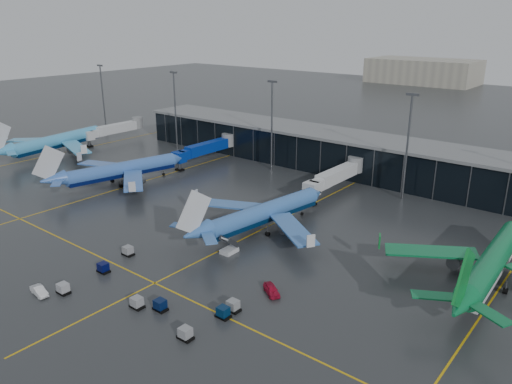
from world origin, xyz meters
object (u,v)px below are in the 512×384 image
Objects in this scene: airliner_klm_west at (57,133)px; airliner_arkefly at (122,161)px; airliner_klm_near at (265,202)px; baggage_carts at (151,294)px; service_van_red at (272,290)px; service_van_white at (39,291)px; airliner_aer_lingus at (495,248)px; mobile_airstair at (229,249)px.

airliner_klm_west is 42.46m from airliner_arkefly.
airliner_klm_west is 1.11× the size of airliner_klm_near.
baggage_carts reaches higher than service_van_red.
service_van_white is at bearing 163.26° from service_van_red.
airliner_klm_west is at bearing 64.12° from service_van_white.
airliner_klm_west reaches higher than baggage_carts.
service_van_red is (64.70, -20.27, -5.51)m from airliner_arkefly.
airliner_klm_west reaches higher than airliner_aer_lingus.
airliner_arkefly reaches higher than service_van_white.
airliner_aer_lingus is 73.40m from service_van_white.
airliner_klm_west is at bearing 156.98° from baggage_carts.
service_van_white is (-11.94, -42.99, -5.42)m from airliner_klm_near.
airliner_aer_lingus is at bearing -9.16° from airliner_klm_west.
airliner_arkefly is 1.37× the size of baggage_carts.
baggage_carts is (92.80, -39.42, -6.01)m from airliner_klm_west.
airliner_klm_near is at bearing 74.22° from service_van_red.
airliner_arkefly is 9.31× the size of service_van_red.
airliner_klm_near is at bearing -174.00° from airliner_aer_lingus.
airliner_klm_west reaches higher than service_van_white.
airliner_klm_near is 0.96× the size of airliner_aer_lingus.
airliner_klm_near is 1.33× the size of baggage_carts.
service_van_white is (-54.61, -48.70, -5.69)m from airliner_aer_lingus.
airliner_klm_near is at bearing 12.05° from airliner_arkefly.
airliner_klm_west is 12.79× the size of mobile_airstair.
mobile_airstair reaches higher than baggage_carts.
airliner_aer_lingus is at bearing -41.59° from service_van_white.
baggage_carts is at bearing -31.67° from airliner_klm_west.
airliner_aer_lingus reaches higher than service_van_red.
service_van_white is (78.14, -49.88, -6.09)m from airliner_klm_west.
service_van_red is (-26.05, -25.38, -5.63)m from airliner_aer_lingus.
airliner_arkefly is 11.82× the size of mobile_airstair.
airliner_klm_west reaches higher than service_van_red.
baggage_carts is (2.73, -32.53, -5.35)m from airliner_klm_near.
baggage_carts is 19.75m from mobile_airstair.
airliner_arkefly reaches higher than mobile_airstair.
mobile_airstair is 16.61m from service_van_red.
airliner_aer_lingus reaches higher than mobile_airstair.
service_van_white is at bearing -114.89° from mobile_airstair.
airliner_klm_west is at bearing 177.86° from airliner_aer_lingus.
airliner_arkefly is 9.81× the size of service_van_white.
service_van_red is at bearing -25.26° from mobile_airstair.
baggage_carts is at bearing -77.59° from airliner_klm_near.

